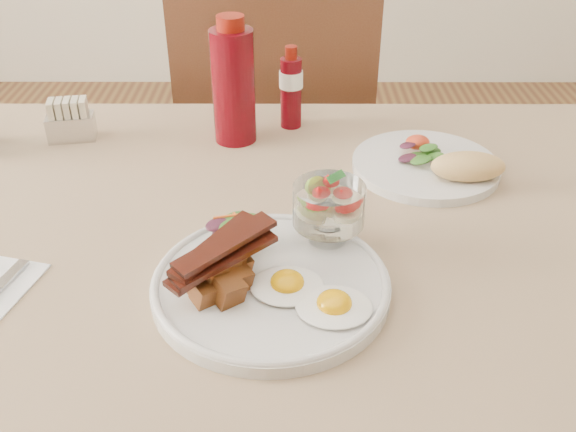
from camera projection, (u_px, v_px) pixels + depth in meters
The scene contains 11 objects.
table at pixel (267, 286), 0.90m from camera, with size 1.33×0.88×0.75m.
chair_far at pixel (276, 155), 1.53m from camera, with size 0.42×0.42×0.93m.
main_plate at pixel (271, 285), 0.75m from camera, with size 0.28×0.28×0.02m, color silver.
fried_eggs at pixel (310, 294), 0.72m from camera, with size 0.14×0.11×0.02m.
bacon_potato_pile at pixel (222, 266), 0.72m from camera, with size 0.12×0.12×0.06m.
side_salad at pixel (235, 234), 0.80m from camera, with size 0.08×0.08×0.04m.
fruit_cup at pixel (329, 205), 0.79m from camera, with size 0.09×0.09×0.09m.
second_plate at pixel (435, 164), 0.99m from camera, with size 0.23×0.23×0.06m.
ketchup_bottle at pixel (233, 84), 1.04m from camera, with size 0.07×0.07×0.21m.
hot_sauce_bottle at pixel (291, 89), 1.10m from camera, with size 0.05×0.05×0.14m.
sugar_caddy at pixel (70, 122), 1.08m from camera, with size 0.08×0.06×0.07m.
Camera 1 is at (0.03, -0.70, 1.24)m, focal length 40.00 mm.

